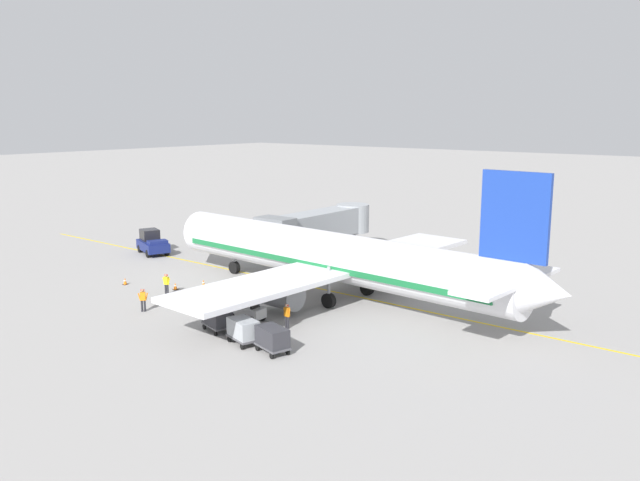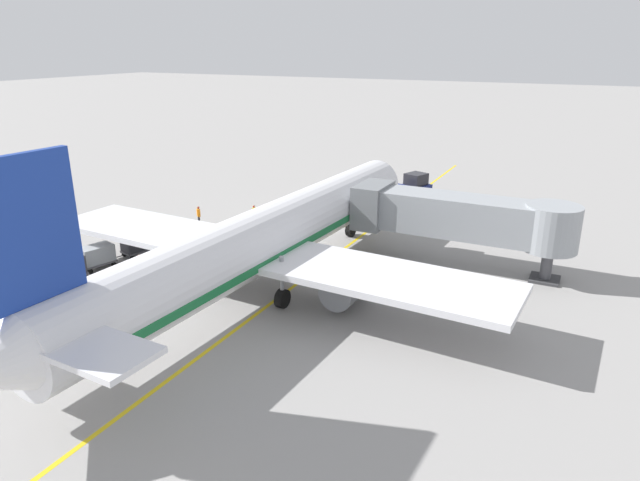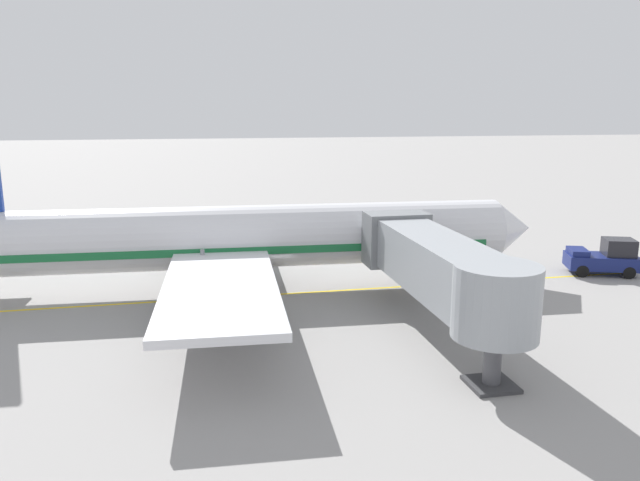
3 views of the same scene
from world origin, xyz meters
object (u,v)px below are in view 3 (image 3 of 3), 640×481
baggage_cart_second_in_train (195,237)px  baggage_cart_third_in_train (163,238)px  baggage_cart_front (236,237)px  ground_crew_marshaller (368,241)px  baggage_tug_lead (241,248)px  safety_cone_nose_left (377,261)px  parked_airliner (233,239)px  ground_crew_loader (327,232)px  safety_cone_nose_right (382,253)px  pushback_tractor (604,258)px  ground_crew_wing_walker (194,248)px  jet_bridge (438,266)px  safety_cone_wing_tip (432,246)px

baggage_cart_second_in_train → baggage_cart_third_in_train: 2.45m
baggage_cart_front → baggage_cart_third_in_train: same height
baggage_cart_second_in_train → ground_crew_marshaller: ground_crew_marshaller is taller
baggage_tug_lead → safety_cone_nose_left: bearing=65.8°
parked_airliner → ground_crew_loader: bearing=144.4°
parked_airliner → safety_cone_nose_right: bearing=119.1°
pushback_tractor → ground_crew_loader: size_ratio=2.89×
ground_crew_wing_walker → safety_cone_nose_right: (1.60, 13.56, -0.66)m
jet_bridge → baggage_tug_lead: bearing=-156.0°
parked_airliner → baggage_cart_front: parked_airliner is taller
baggage_cart_third_in_train → pushback_tractor: bearing=65.7°
baggage_cart_front → baggage_cart_second_in_train: 3.17m
jet_bridge → safety_cone_nose_left: (-13.64, 1.21, -3.17)m
ground_crew_marshaller → safety_cone_nose_right: 1.69m
baggage_tug_lead → baggage_cart_front: (-2.81, -0.16, 0.24)m
jet_bridge → baggage_tug_lead: 19.62m
parked_airliner → safety_cone_nose_left: parked_airliner is taller
baggage_cart_third_in_train → ground_crew_marshaller: 15.74m
baggage_cart_front → ground_crew_loader: bearing=93.4°
pushback_tractor → baggage_tug_lead: 24.97m
ground_crew_marshaller → safety_cone_nose_right: (1.39, 0.68, -0.66)m
parked_airliner → baggage_cart_third_in_train: bearing=-158.3°
baggage_cart_second_in_train → baggage_cart_third_in_train: bearing=-90.1°
baggage_cart_third_in_train → safety_cone_wing_tip: 20.80m
baggage_cart_front → baggage_cart_second_in_train: (-0.67, -3.10, 0.00)m
ground_crew_marshaller → safety_cone_nose_right: size_ratio=2.86×
jet_bridge → ground_crew_loader: (-20.99, -0.71, -2.50)m
pushback_tractor → baggage_cart_third_in_train: bearing=-114.3°
baggage_cart_front → ground_crew_wing_walker: ground_crew_wing_walker is taller
ground_crew_wing_walker → safety_cone_nose_left: (3.68, 12.52, -0.66)m
ground_crew_wing_walker → safety_cone_wing_tip: bearing=90.0°
pushback_tractor → ground_crew_loader: 20.38m
jet_bridge → safety_cone_nose_right: (-15.72, 2.25, -3.17)m
ground_crew_marshaller → safety_cone_wing_tip: size_ratio=2.86×
parked_airliner → safety_cone_wing_tip: bearing=116.5°
jet_bridge → ground_crew_loader: bearing=-178.1°
ground_crew_wing_walker → safety_cone_nose_left: size_ratio=2.86×
baggage_cart_front → safety_cone_wing_tip: bearing=77.8°
ground_crew_marshaller → baggage_cart_second_in_train: bearing=-107.9°
jet_bridge → baggage_tug_lead: (-17.75, -7.91, -2.74)m
ground_crew_wing_walker → baggage_cart_second_in_train: bearing=178.1°
jet_bridge → safety_cone_wing_tip: jet_bridge is taller
pushback_tractor → safety_cone_nose_right: size_ratio=8.28×
ground_crew_loader → safety_cone_wing_tip: size_ratio=2.86×
pushback_tractor → ground_crew_loader: bearing=-128.8°
baggage_cart_front → baggage_cart_third_in_train: size_ratio=1.00×
safety_cone_wing_tip → parked_airliner: bearing=-63.5°
baggage_cart_second_in_train → ground_crew_wing_walker: size_ratio=1.76×
ground_crew_marshaller → baggage_tug_lead: bearing=-93.8°
safety_cone_wing_tip → safety_cone_nose_left: bearing=-56.5°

